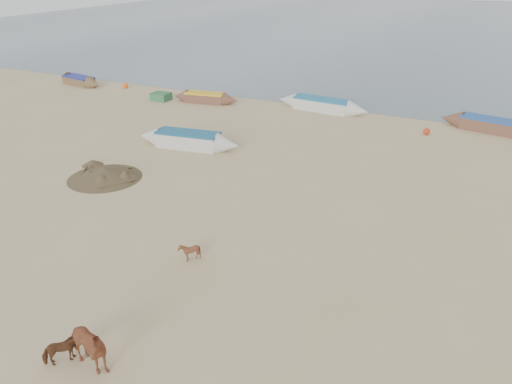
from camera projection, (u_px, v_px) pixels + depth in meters
ground at (212, 254)px, 19.50m from camera, size 140.00×140.00×0.00m
sea at (450, 24)px, 86.41m from camera, size 160.00×160.00×0.00m
cow_adult at (86, 348)px, 13.79m from camera, size 1.86×1.08×1.48m
calf_front at (189, 252)px, 18.95m from camera, size 0.80×0.74×0.78m
calf_right at (62, 352)px, 14.07m from camera, size 0.94×1.03×0.89m
near_canoe at (188, 140)px, 30.27m from camera, size 6.66×2.20×0.99m
debris_pile at (104, 173)px, 26.13m from camera, size 5.06×5.06×0.56m
waterline_canoes at (389, 115)px, 35.17m from camera, size 58.56×4.14×0.94m
beach_clutter at (398, 121)px, 34.30m from camera, size 41.62×4.45×0.64m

